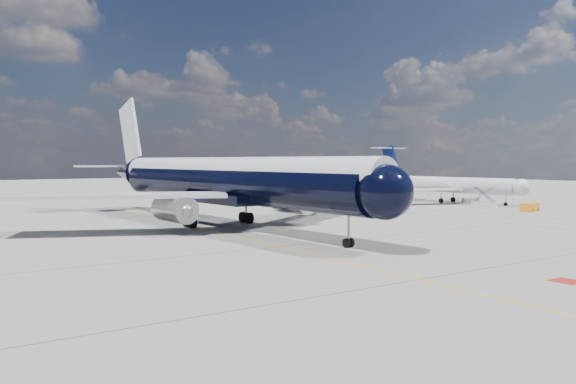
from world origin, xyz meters
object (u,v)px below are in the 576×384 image
regional_jet (442,184)px  service_tug (530,207)px  main_airliner (219,180)px  boarding_stair (484,205)px

regional_jet → service_tug: 18.36m
service_tug → main_airliner: bearing=156.0°
regional_jet → boarding_stair: 13.08m
main_airliner → service_tug: bearing=-16.1°
main_airliner → boarding_stair: (40.84, -2.65, -4.21)m
main_airliner → regional_jet: main_airliner is taller
boarding_stair → service_tug: bearing=-91.2°
regional_jet → service_tug: size_ratio=9.15×
main_airliner → regional_jet: (45.60, 9.29, -1.74)m
boarding_stair → service_tug: boarding_stair is taller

